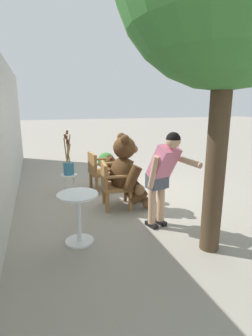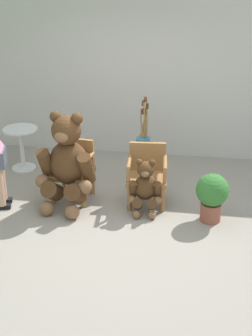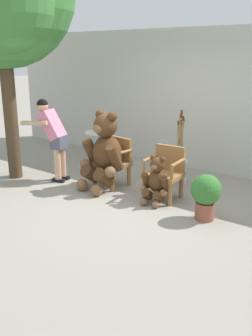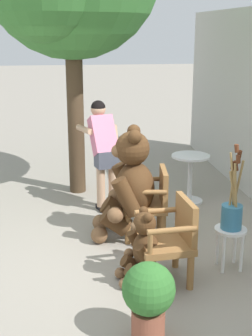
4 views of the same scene
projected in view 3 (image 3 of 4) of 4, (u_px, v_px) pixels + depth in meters
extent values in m
plane|color=gray|center=(119.00, 200.00, 6.17)|extent=(60.00, 60.00, 0.00)
cube|color=beige|center=(191.00, 100.00, 7.59)|extent=(10.00, 0.16, 2.80)
cube|color=olive|center=(112.00, 164.00, 6.73)|extent=(0.62, 0.58, 0.07)
cylinder|color=olive|center=(95.00, 175.00, 6.80)|extent=(0.07, 0.07, 0.37)
cylinder|color=olive|center=(112.00, 181.00, 6.50)|extent=(0.07, 0.07, 0.37)
cylinder|color=olive|center=(111.00, 170.00, 7.09)|extent=(0.07, 0.07, 0.37)
cylinder|color=olive|center=(129.00, 176.00, 6.79)|extent=(0.07, 0.07, 0.37)
cube|color=olive|center=(121.00, 149.00, 6.82)|extent=(0.52, 0.12, 0.42)
cylinder|color=olive|center=(102.00, 148.00, 6.82)|extent=(0.11, 0.48, 0.06)
cylinder|color=olive|center=(93.00, 156.00, 6.71)|extent=(0.05, 0.05, 0.22)
cylinder|color=olive|center=(121.00, 153.00, 6.49)|extent=(0.11, 0.48, 0.06)
cylinder|color=olive|center=(113.00, 161.00, 6.38)|extent=(0.05, 0.05, 0.22)
cube|color=olive|center=(163.00, 175.00, 6.10)|extent=(0.60, 0.56, 0.07)
cylinder|color=olive|center=(144.00, 189.00, 6.12)|extent=(0.07, 0.07, 0.37)
cylinder|color=olive|center=(170.00, 195.00, 5.88)|extent=(0.07, 0.07, 0.37)
cylinder|color=olive|center=(157.00, 182.00, 6.45)|extent=(0.07, 0.07, 0.37)
cylinder|color=olive|center=(181.00, 187.00, 6.22)|extent=(0.07, 0.07, 0.37)
cube|color=olive|center=(170.00, 158.00, 6.21)|extent=(0.52, 0.10, 0.42)
cylinder|color=olive|center=(150.00, 158.00, 6.16)|extent=(0.09, 0.48, 0.06)
cylinder|color=olive|center=(144.00, 168.00, 6.02)|extent=(0.05, 0.05, 0.22)
cylinder|color=olive|center=(178.00, 163.00, 5.90)|extent=(0.09, 0.48, 0.06)
cylinder|color=olive|center=(172.00, 173.00, 5.76)|extent=(0.05, 0.05, 0.22)
ellipsoid|color=#4C3019|center=(107.00, 153.00, 6.57)|extent=(0.61, 0.54, 0.65)
sphere|color=#4C3019|center=(105.00, 126.00, 6.40)|extent=(0.41, 0.41, 0.41)
ellipsoid|color=brown|center=(98.00, 129.00, 6.29)|extent=(0.21, 0.17, 0.15)
sphere|color=black|center=(98.00, 128.00, 6.29)|extent=(0.06, 0.06, 0.06)
sphere|color=#4C3019|center=(100.00, 114.00, 6.47)|extent=(0.16, 0.16, 0.16)
sphere|color=#4C3019|center=(112.00, 116.00, 6.26)|extent=(0.16, 0.16, 0.16)
cylinder|color=#4C3019|center=(91.00, 152.00, 6.70)|extent=(0.23, 0.38, 0.49)
sphere|color=brown|center=(85.00, 164.00, 6.68)|extent=(0.19, 0.19, 0.19)
cylinder|color=#4C3019|center=(115.00, 158.00, 6.30)|extent=(0.23, 0.38, 0.49)
sphere|color=brown|center=(110.00, 172.00, 6.26)|extent=(0.19, 0.19, 0.19)
cylinder|color=#4C3019|center=(91.00, 173.00, 6.63)|extent=(0.28, 0.43, 0.38)
sphere|color=brown|center=(82.00, 185.00, 6.55)|extent=(0.21, 0.21, 0.21)
cylinder|color=#4C3019|center=(104.00, 178.00, 6.40)|extent=(0.28, 0.43, 0.38)
sphere|color=brown|center=(97.00, 190.00, 6.30)|extent=(0.21, 0.21, 0.21)
ellipsoid|color=#4C3019|center=(157.00, 181.00, 5.98)|extent=(0.34, 0.29, 0.37)
sphere|color=#4C3019|center=(157.00, 165.00, 5.88)|extent=(0.23, 0.23, 0.23)
ellipsoid|color=brown|center=(154.00, 167.00, 5.81)|extent=(0.12, 0.09, 0.09)
sphere|color=black|center=(154.00, 167.00, 5.81)|extent=(0.03, 0.03, 0.03)
sphere|color=#4C3019|center=(153.00, 158.00, 5.91)|extent=(0.09, 0.09, 0.09)
sphere|color=#4C3019|center=(163.00, 159.00, 5.82)|extent=(0.09, 0.09, 0.09)
cylinder|color=#4C3019|center=(146.00, 180.00, 6.02)|extent=(0.12, 0.21, 0.28)
sphere|color=brown|center=(143.00, 189.00, 6.00)|extent=(0.11, 0.11, 0.11)
cylinder|color=#4C3019|center=(165.00, 184.00, 5.84)|extent=(0.12, 0.21, 0.28)
sphere|color=brown|center=(163.00, 193.00, 5.81)|extent=(0.11, 0.11, 0.11)
cylinder|color=#4C3019|center=(148.00, 194.00, 5.98)|extent=(0.15, 0.24, 0.22)
sphere|color=brown|center=(144.00, 202.00, 5.93)|extent=(0.12, 0.12, 0.12)
cylinder|color=#4C3019|center=(158.00, 197.00, 5.88)|extent=(0.15, 0.24, 0.22)
sphere|color=brown|center=(156.00, 205.00, 5.81)|extent=(0.12, 0.12, 0.12)
cube|color=black|center=(64.00, 177.00, 7.18)|extent=(0.26, 0.15, 0.06)
cylinder|color=tan|center=(62.00, 155.00, 7.05)|extent=(0.12, 0.12, 0.82)
cube|color=black|center=(58.00, 180.00, 7.02)|extent=(0.26, 0.15, 0.06)
cylinder|color=tan|center=(57.00, 158.00, 6.89)|extent=(0.12, 0.12, 0.82)
cube|color=#4C5160|center=(59.00, 142.00, 6.89)|extent=(0.29, 0.35, 0.24)
cube|color=pink|center=(52.00, 125.00, 6.85)|extent=(0.50, 0.42, 0.57)
sphere|color=tan|center=(42.00, 106.00, 6.81)|extent=(0.21, 0.21, 0.21)
sphere|color=black|center=(42.00, 105.00, 6.81)|extent=(0.21, 0.21, 0.21)
cylinder|color=tan|center=(34.00, 123.00, 6.76)|extent=(0.57, 0.23, 0.12)
cylinder|color=tan|center=(58.00, 129.00, 7.05)|extent=(0.22, 0.13, 0.51)
cylinder|color=white|center=(178.00, 161.00, 6.75)|extent=(0.34, 0.34, 0.03)
cylinder|color=white|center=(185.00, 173.00, 6.84)|extent=(0.04, 0.04, 0.43)
cylinder|color=white|center=(176.00, 171.00, 6.95)|extent=(0.04, 0.04, 0.43)
cylinder|color=white|center=(180.00, 176.00, 6.69)|extent=(0.04, 0.04, 0.43)
cylinder|color=white|center=(170.00, 174.00, 6.80)|extent=(0.04, 0.04, 0.43)
cylinder|color=teal|center=(179.00, 154.00, 6.71)|extent=(0.22, 0.22, 0.26)
cylinder|color=#997A47|center=(182.00, 139.00, 6.60)|extent=(0.03, 0.09, 0.65)
cylinder|color=#592D19|center=(183.00, 118.00, 6.49)|extent=(0.05, 0.05, 0.08)
cylinder|color=#997A47|center=(181.00, 141.00, 6.62)|extent=(0.03, 0.14, 0.56)
cylinder|color=#592D19|center=(181.00, 123.00, 6.53)|extent=(0.04, 0.06, 0.09)
cylinder|color=#997A47|center=(178.00, 141.00, 6.64)|extent=(0.07, 0.09, 0.57)
cylinder|color=#592D19|center=(179.00, 123.00, 6.54)|extent=(0.05, 0.05, 0.09)
cylinder|color=#997A47|center=(179.00, 141.00, 6.64)|extent=(0.13, 0.08, 0.57)
cylinder|color=#592D19|center=(180.00, 122.00, 6.54)|extent=(0.06, 0.05, 0.09)
cylinder|color=#997A47|center=(181.00, 136.00, 6.59)|extent=(0.05, 0.13, 0.76)
cylinder|color=#592D19|center=(182.00, 112.00, 6.47)|extent=(0.05, 0.05, 0.09)
cylinder|color=#997A47|center=(180.00, 137.00, 6.66)|extent=(0.16, 0.06, 0.68)
cylinder|color=#592D19|center=(181.00, 116.00, 6.55)|extent=(0.06, 0.05, 0.09)
cylinder|color=silver|center=(98.00, 132.00, 7.93)|extent=(0.56, 0.56, 0.03)
cylinder|color=silver|center=(98.00, 149.00, 8.04)|extent=(0.07, 0.07, 0.69)
cylinder|color=silver|center=(99.00, 164.00, 8.14)|extent=(0.40, 0.40, 0.03)
cylinder|color=#473523|center=(10.00, 110.00, 6.93)|extent=(0.25, 0.25, 2.62)
sphere|color=#3D7F38|center=(5.00, 2.00, 5.74)|extent=(1.55, 1.55, 1.55)
cylinder|color=brown|center=(205.00, 211.00, 5.41)|extent=(0.28, 0.28, 0.26)
sphere|color=#33702D|center=(206.00, 190.00, 5.31)|extent=(0.44, 0.44, 0.44)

